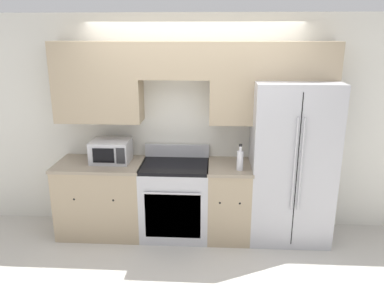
{
  "coord_description": "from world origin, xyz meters",
  "views": [
    {
      "loc": [
        0.24,
        -3.81,
        2.36
      ],
      "look_at": [
        -0.0,
        0.31,
        1.15
      ],
      "focal_mm": 35.0,
      "sensor_mm": 36.0,
      "label": 1
    }
  ],
  "objects_px": {
    "oven_range": "(175,199)",
    "bottle": "(240,160)",
    "refrigerator": "(290,162)",
    "microwave": "(111,151)"
  },
  "relations": [
    {
      "from": "oven_range",
      "to": "refrigerator",
      "type": "height_order",
      "value": "refrigerator"
    },
    {
      "from": "refrigerator",
      "to": "bottle",
      "type": "bearing_deg",
      "value": -161.92
    },
    {
      "from": "refrigerator",
      "to": "microwave",
      "type": "xyz_separation_m",
      "value": [
        -2.11,
        0.02,
        0.09
      ]
    },
    {
      "from": "oven_range",
      "to": "bottle",
      "type": "relative_size",
      "value": 3.49
    },
    {
      "from": "refrigerator",
      "to": "microwave",
      "type": "distance_m",
      "value": 2.11
    },
    {
      "from": "oven_range",
      "to": "bottle",
      "type": "distance_m",
      "value": 0.95
    },
    {
      "from": "oven_range",
      "to": "bottle",
      "type": "xyz_separation_m",
      "value": [
        0.75,
        -0.15,
        0.56
      ]
    },
    {
      "from": "oven_range",
      "to": "refrigerator",
      "type": "distance_m",
      "value": 1.43
    },
    {
      "from": "microwave",
      "to": "oven_range",
      "type": "bearing_deg",
      "value": -4.49
    },
    {
      "from": "oven_range",
      "to": "microwave",
      "type": "bearing_deg",
      "value": 175.51
    }
  ]
}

